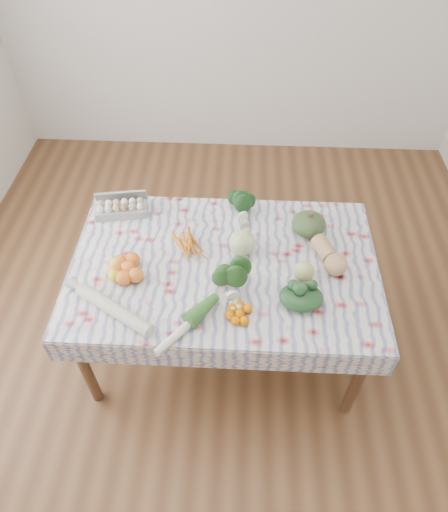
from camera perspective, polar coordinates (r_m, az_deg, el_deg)
The scene contains 16 objects.
ground at distance 3.08m, azimuth 0.00°, elevation -10.33°, with size 4.50×4.50×0.00m, color brown.
dining_table at distance 2.53m, azimuth 0.00°, elevation -2.16°, with size 1.60×1.00×0.75m.
tablecloth at distance 2.47m, azimuth 0.00°, elevation -1.00°, with size 1.66×1.06×0.01m, color silver.
egg_carton at distance 2.78m, azimuth -12.73°, elevation 5.73°, with size 0.30×0.12×0.08m, color #979793.
carrot_bunch at distance 2.53m, azimuth -4.41°, elevation 1.26°, with size 0.20×0.19×0.04m, color #CE6714.
kale_bunch at distance 2.69m, azimuth 2.14°, elevation 6.18°, with size 0.15×0.13×0.13m, color #163D18.
kabocha_squash at distance 2.63m, azimuth 10.56°, elevation 3.94°, with size 0.19×0.19×0.13m, color #384E29.
cabbage at distance 2.47m, azimuth 2.29°, elevation 1.70°, with size 0.14×0.14×0.14m, color #BED08B.
butternut_squash at distance 2.49m, azimuth 13.06°, elevation 0.19°, with size 0.12×0.26×0.12m, color tan.
orange_cluster at distance 2.43m, azimuth -11.90°, elevation -1.53°, with size 0.26×0.26×0.09m, color orange.
broccoli at distance 2.29m, azimuth 0.76°, elevation -3.63°, with size 0.17×0.17×0.12m, color #214E1C.
mandarin_cluster at distance 2.23m, azimuth 1.99°, elevation -7.13°, with size 0.16×0.16×0.05m, color orange.
grapefruit at distance 2.39m, azimuth 9.98°, elevation -1.89°, with size 0.11×0.11×0.11m, color #C7C66D.
spinach_bag at distance 2.29m, azimuth 9.63°, elevation -5.10°, with size 0.22×0.17×0.10m, color #163619.
daikon at distance 2.29m, azimuth -13.60°, elevation -6.48°, with size 0.07×0.07×0.48m, color beige.
leek at distance 2.20m, azimuth -4.69°, elevation -8.68°, with size 0.04×0.04×0.40m, color white.
Camera 1 is at (0.08, -1.62, 2.61)m, focal length 32.00 mm.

